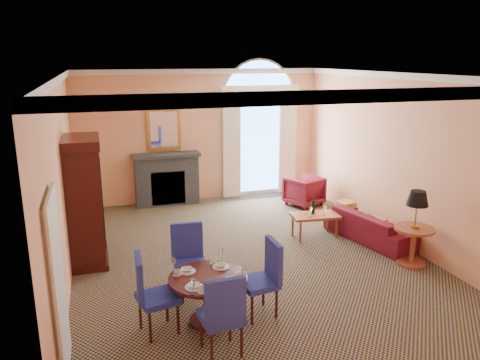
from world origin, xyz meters
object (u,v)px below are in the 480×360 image
object	(u,v)px
dining_table	(208,288)
armoire	(85,203)
coffee_table	(315,216)
side_table	(415,220)
armchair	(304,191)
sofa	(372,226)

from	to	relation	value
dining_table	armoire	bearing A→B (deg)	121.12
coffee_table	side_table	distance (m)	1.99
dining_table	coffee_table	distance (m)	3.64
side_table	armoire	bearing A→B (deg)	161.14
armoire	dining_table	world-z (taller)	armoire
armchair	side_table	size ratio (longest dim) A/B	0.60
sofa	side_table	world-z (taller)	side_table
side_table	armchair	bearing A→B (deg)	95.88
armchair	coffee_table	world-z (taller)	coffee_table
dining_table	side_table	xyz separation A→B (m)	(3.78, 0.74, 0.31)
armchair	coffee_table	size ratio (longest dim) A/B	0.80
armoire	armchair	xyz separation A→B (m)	(4.95, 1.80, -0.70)
armoire	armchair	world-z (taller)	armoire
sofa	dining_table	bearing A→B (deg)	103.53
sofa	armoire	bearing A→B (deg)	69.35
armoire	side_table	world-z (taller)	armoire
sofa	armchair	size ratio (longest dim) A/B	2.49
armoire	sofa	distance (m)	5.36
coffee_table	side_table	world-z (taller)	side_table
armoire	side_table	size ratio (longest dim) A/B	1.70
armoire	armchair	size ratio (longest dim) A/B	2.82
armoire	sofa	xyz separation A→B (m)	(5.27, -0.63, -0.78)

